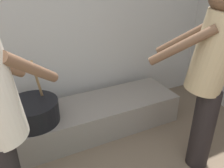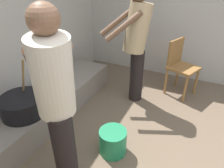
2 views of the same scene
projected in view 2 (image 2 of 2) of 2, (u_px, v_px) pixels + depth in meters
name	position (u px, v px, depth m)	size (l,w,h in m)	color
hearth_ledge	(53.00, 102.00, 2.84)	(2.25, 0.60, 0.34)	slate
cooking_pot_main	(23.00, 105.00, 2.29)	(0.50, 0.50, 0.67)	black
cook_in_cream_shirt	(56.00, 98.00, 1.55)	(0.69, 0.71, 1.63)	black
cook_in_tan_shirt	(136.00, 41.00, 2.76)	(0.69, 0.72, 1.65)	black
chair_brown_wood	(180.00, 65.00, 3.16)	(0.52, 0.52, 0.88)	olive
bucket_green_plastic	(113.00, 142.00, 2.22)	(0.30, 0.30, 0.29)	#1E7A4C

